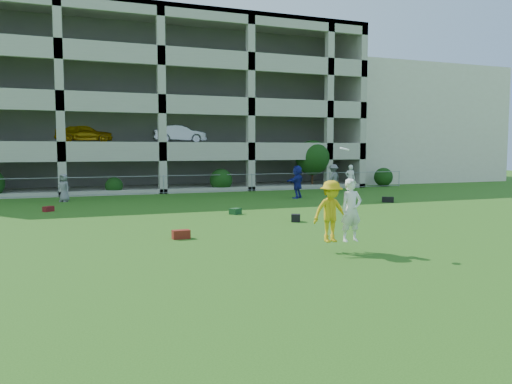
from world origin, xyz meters
name	(u,v)px	position (x,y,z in m)	size (l,w,h in m)	color
ground	(285,250)	(0.00, 0.00, 0.00)	(100.00, 100.00, 0.00)	#235114
stucco_building	(385,127)	(23.00, 28.00, 5.00)	(16.00, 14.00, 10.00)	beige
bystander_c	(64,188)	(-5.92, 16.13, 0.76)	(0.74, 0.48, 1.52)	slate
bystander_d	(297,182)	(6.79, 13.49, 0.95)	(1.77, 0.56, 1.91)	navy
bystander_e	(350,179)	(11.77, 15.85, 0.91)	(0.66, 0.43, 1.81)	silver
bystander_f	(333,178)	(10.86, 16.47, 0.92)	(1.19, 0.69, 1.85)	slate
bag_red_a	(181,234)	(-2.37, 2.82, 0.14)	(0.55, 0.30, 0.28)	#571B0E
bag_green_c	(235,211)	(1.15, 7.93, 0.13)	(0.50, 0.35, 0.26)	#153B1B
crate_d	(296,218)	(2.65, 4.91, 0.15)	(0.35, 0.35, 0.30)	black
bag_black_e	(388,200)	(10.33, 9.64, 0.15)	(0.60, 0.30, 0.30)	black
bag_red_f	(48,209)	(-6.57, 11.82, 0.12)	(0.45, 0.28, 0.24)	#55120E
frisbee_contest	(337,211)	(1.22, -0.76, 1.15)	(1.45, 0.65, 2.63)	gold
parking_garage	(143,109)	(-0.01, 27.70, 6.01)	(30.00, 14.00, 12.00)	#9E998C
fence	(164,184)	(0.00, 19.00, 0.61)	(36.06, 0.06, 1.20)	gray
shrub_row	(229,169)	(4.59, 19.70, 1.51)	(34.38, 2.52, 3.50)	#163D11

